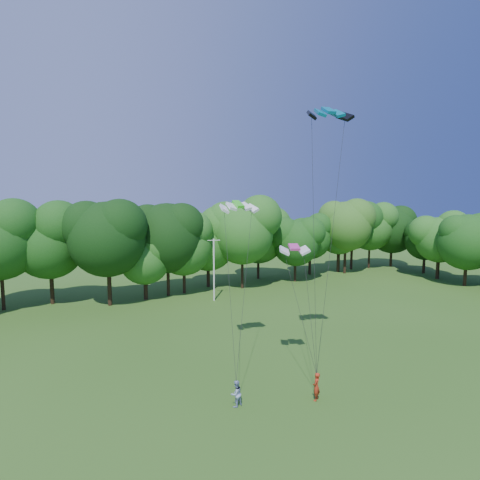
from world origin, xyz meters
name	(u,v)px	position (x,y,z in m)	size (l,w,h in m)	color
ground	(351,454)	(0.00, 0.00, 0.00)	(160.00, 160.00, 0.00)	#2C5717
utility_pole	(214,269)	(5.40, 29.35, 4.02)	(1.54, 0.41, 7.80)	silver
kite_flyer_left	(316,387)	(1.67, 4.78, 0.89)	(0.65, 0.43, 1.77)	#AF2E16
kite_flyer_right	(236,394)	(-3.11, 6.46, 0.81)	(0.79, 0.61, 1.61)	#96A6D0
kite_teal	(329,110)	(4.53, 7.61, 18.55)	(3.25, 2.13, 0.75)	#046685
kite_green	(238,204)	(-0.14, 11.95, 12.21)	(2.85, 1.46, 0.59)	#35D720
kite_pink	(294,247)	(2.21, 8.10, 9.29)	(2.26, 1.71, 0.40)	#C6378B
tree_back_center	(167,227)	(1.05, 34.44, 9.09)	(10.00, 10.00, 14.55)	black
tree_back_east	(346,224)	(32.50, 35.30, 8.52)	(9.38, 9.38, 13.64)	#372716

